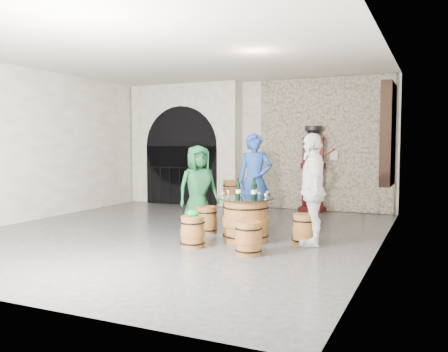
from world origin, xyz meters
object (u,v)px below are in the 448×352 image
at_px(barrel_stool_far, 253,218).
at_px(corking_press, 313,162).
at_px(barrel_stool_near_left, 193,232).
at_px(side_barrel, 233,194).
at_px(barrel_stool_left, 207,220).
at_px(person_green, 198,189).
at_px(person_white, 312,189).
at_px(person_blue, 255,181).
at_px(barrel_stool_near_right, 249,238).
at_px(barrel_table, 246,220).
at_px(wine_bottle_center, 253,190).
at_px(wine_bottle_left, 238,190).
at_px(barrel_stool_right, 304,230).
at_px(wine_bottle_right, 255,189).

xyz_separation_m(barrel_stool_far, corking_press, (0.41, 2.94, 0.94)).
height_order(barrel_stool_near_left, side_barrel, side_barrel).
bearing_deg(side_barrel, barrel_stool_left, -74.90).
bearing_deg(person_green, side_barrel, 50.31).
height_order(barrel_stool_left, side_barrel, side_barrel).
height_order(barrel_stool_near_left, person_white, person_white).
bearing_deg(barrel_stool_near_left, corking_press, 80.64).
height_order(person_blue, person_white, person_blue).
height_order(barrel_stool_near_right, barrel_stool_near_left, same).
xyz_separation_m(barrel_stool_near_right, person_blue, (-0.70, 2.12, 0.67)).
distance_m(barrel_table, barrel_stool_near_right, 0.97).
xyz_separation_m(person_white, wine_bottle_center, (-0.93, -0.18, -0.03)).
distance_m(barrel_stool_left, wine_bottle_left, 1.05).
bearing_deg(side_barrel, barrel_stool_near_left, -74.77).
height_order(barrel_table, person_white, person_white).
xyz_separation_m(barrel_stool_right, person_blue, (-1.26, 1.08, 0.67)).
relative_size(barrel_stool_left, barrel_stool_near_right, 1.00).
xyz_separation_m(person_blue, person_white, (1.37, -1.06, -0.01)).
bearing_deg(barrel_stool_right, person_green, 172.39).
distance_m(barrel_stool_right, person_blue, 1.79).
height_order(person_green, side_barrel, person_green).
relative_size(barrel_table, wine_bottle_left, 2.91).
xyz_separation_m(person_green, wine_bottle_center, (1.25, -0.44, 0.07)).
distance_m(barrel_table, wine_bottle_center, 0.52).
distance_m(barrel_stool_near_right, barrel_stool_near_left, 0.99).
relative_size(barrel_table, barrel_stool_left, 1.92).
height_order(barrel_stool_left, person_blue, person_blue).
bearing_deg(barrel_stool_right, barrel_table, -170.79).
distance_m(person_green, person_blue, 1.15).
bearing_deg(person_green, barrel_stool_far, -21.59).
bearing_deg(barrel_table, wine_bottle_left, -173.32).
xyz_separation_m(barrel_stool_far, side_barrel, (-1.54, 2.65, 0.11)).
bearing_deg(barrel_table, barrel_stool_far, 103.83).
bearing_deg(barrel_stool_right, person_blue, 139.32).
bearing_deg(side_barrel, wine_bottle_center, -61.97).
relative_size(person_white, wine_bottle_right, 5.52).
relative_size(barrel_stool_far, wine_bottle_right, 1.51).
bearing_deg(barrel_table, person_green, 158.81).
bearing_deg(person_green, wine_bottle_center, -70.91).
relative_size(barrel_table, person_white, 0.53).
height_order(wine_bottle_left, corking_press, corking_press).
relative_size(barrel_stool_right, person_white, 0.27).
relative_size(person_green, person_white, 0.89).
bearing_deg(barrel_stool_near_left, barrel_table, 52.35).
distance_m(barrel_stool_right, wine_bottle_center, 1.04).
bearing_deg(barrel_stool_far, wine_bottle_right, -66.89).
height_order(barrel_stool_far, wine_bottle_left, wine_bottle_left).
distance_m(barrel_table, person_blue, 1.39).
bearing_deg(barrel_stool_far, barrel_stool_near_left, -101.91).
distance_m(person_green, wine_bottle_right, 1.23).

